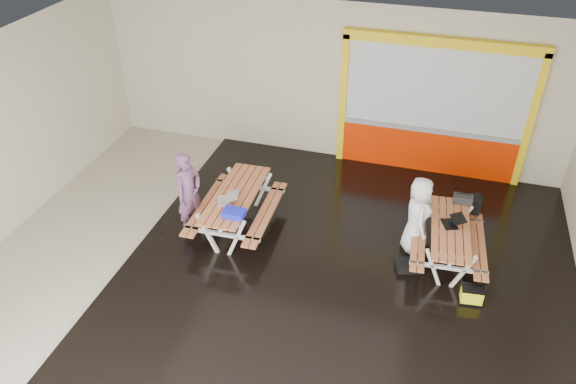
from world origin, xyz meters
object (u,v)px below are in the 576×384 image
(person_left, at_px, (189,193))
(toolbox, at_px, (463,199))
(laptop_left, at_px, (227,199))
(blue_pouch, at_px, (234,213))
(backpack, at_px, (475,204))
(dark_case, at_px, (408,265))
(laptop_right, at_px, (453,222))
(fluke_bag, at_px, (472,295))
(picnic_table_right, at_px, (449,235))
(person_right, at_px, (418,215))
(picnic_table_left, at_px, (236,202))

(person_left, distance_m, toolbox, 4.91)
(laptop_left, distance_m, blue_pouch, 0.45)
(backpack, distance_m, dark_case, 1.78)
(laptop_left, height_order, laptop_right, laptop_left)
(fluke_bag, bearing_deg, blue_pouch, 178.21)
(picnic_table_right, distance_m, laptop_right, 0.24)
(laptop_right, height_order, fluke_bag, laptop_right)
(backpack, height_order, dark_case, backpack)
(laptop_left, bearing_deg, laptop_right, 8.37)
(picnic_table_right, relative_size, laptop_left, 4.29)
(person_right, xyz_separation_m, laptop_left, (-3.27, -0.61, 0.10))
(laptop_left, height_order, dark_case, laptop_left)
(toolbox, bearing_deg, laptop_right, -101.39)
(laptop_right, bearing_deg, blue_pouch, -165.47)
(person_right, height_order, fluke_bag, person_right)
(picnic_table_left, height_order, dark_case, picnic_table_left)
(backpack, bearing_deg, toolbox, -151.45)
(laptop_right, relative_size, backpack, 1.10)
(laptop_right, relative_size, blue_pouch, 1.19)
(laptop_left, relative_size, fluke_bag, 1.19)
(blue_pouch, height_order, backpack, blue_pouch)
(blue_pouch, relative_size, backpack, 0.93)
(dark_case, xyz_separation_m, fluke_bag, (1.04, -0.50, 0.07))
(picnic_table_right, relative_size, toolbox, 5.54)
(laptop_right, bearing_deg, backpack, 66.10)
(picnic_table_right, distance_m, backpack, 1.01)
(toolbox, distance_m, backpack, 0.29)
(picnic_table_right, relative_size, fluke_bag, 5.11)
(picnic_table_right, relative_size, dark_case, 4.84)
(picnic_table_right, height_order, person_left, person_left)
(blue_pouch, height_order, fluke_bag, blue_pouch)
(laptop_left, bearing_deg, picnic_table_left, 79.10)
(backpack, relative_size, dark_case, 1.02)
(backpack, bearing_deg, laptop_right, -113.90)
(laptop_right, bearing_deg, dark_case, -137.58)
(toolbox, bearing_deg, fluke_bag, -80.49)
(picnic_table_left, distance_m, backpack, 4.32)
(person_left, distance_m, fluke_bag, 5.10)
(person_left, bearing_deg, backpack, -56.59)
(toolbox, bearing_deg, picnic_table_right, -101.23)
(person_left, relative_size, fluke_bag, 4.31)
(picnic_table_left, distance_m, person_left, 0.87)
(person_left, distance_m, laptop_right, 4.63)
(backpack, distance_m, fluke_bag, 1.94)
(person_right, distance_m, backpack, 1.23)
(laptop_right, bearing_deg, person_left, -172.98)
(picnic_table_right, bearing_deg, toolbox, 78.77)
(laptop_right, distance_m, fluke_bag, 1.28)
(laptop_left, relative_size, backpack, 1.10)
(person_right, xyz_separation_m, fluke_bag, (1.02, -1.10, -0.57))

